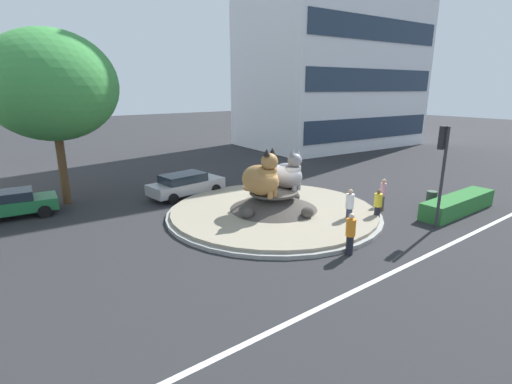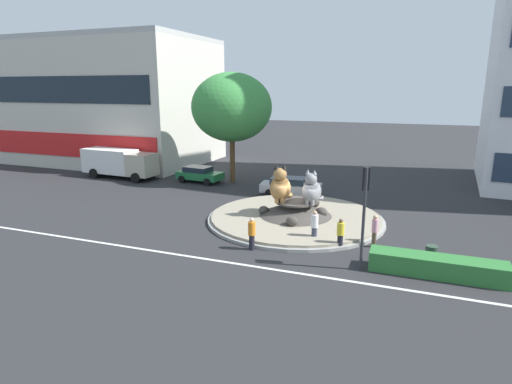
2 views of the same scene
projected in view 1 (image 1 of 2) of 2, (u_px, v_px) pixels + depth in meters
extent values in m
plane|color=#28282B|center=(273.00, 214.00, 20.00)|extent=(160.00, 160.00, 0.00)
cube|color=silver|center=(404.00, 267.00, 14.12)|extent=(112.00, 0.20, 0.01)
cylinder|color=gray|center=(273.00, 213.00, 19.97)|extent=(11.15, 11.15, 0.18)
cylinder|color=gray|center=(273.00, 210.00, 19.93)|extent=(10.70, 10.70, 0.15)
cone|color=#423D38|center=(274.00, 200.00, 19.79)|extent=(4.60, 4.60, 0.94)
cylinder|color=#423D38|center=(274.00, 192.00, 19.68)|extent=(2.53, 2.53, 0.12)
ellipsoid|color=#423D38|center=(293.00, 197.00, 20.95)|extent=(0.76, 0.67, 0.61)
ellipsoid|color=#423D38|center=(259.00, 191.00, 21.77)|extent=(0.94, 0.86, 0.75)
ellipsoid|color=#423D38|center=(248.00, 213.00, 18.36)|extent=(0.65, 0.61, 0.52)
ellipsoid|color=#423D38|center=(307.00, 212.00, 18.41)|extent=(0.71, 0.54, 0.57)
ellipsoid|color=#9E703D|center=(260.00, 180.00, 18.79)|extent=(1.81, 2.36, 1.52)
cylinder|color=#9E703D|center=(267.00, 178.00, 18.49)|extent=(1.20, 1.20, 0.95)
sphere|color=#9E703D|center=(270.00, 162.00, 18.18)|extent=(0.84, 0.84, 0.84)
torus|color=#9E703D|center=(251.00, 188.00, 19.72)|extent=(0.96, 0.96, 0.19)
cone|color=black|center=(272.00, 151.00, 18.23)|extent=(0.42, 0.42, 0.34)
cone|color=black|center=(267.00, 152.00, 17.88)|extent=(0.42, 0.42, 0.34)
cylinder|color=#9E703D|center=(274.00, 193.00, 18.62)|extent=(0.27, 0.27, 0.38)
cylinder|color=#9E703D|center=(270.00, 194.00, 18.36)|extent=(0.27, 0.27, 0.38)
ellipsoid|color=gray|center=(287.00, 176.00, 20.11)|extent=(1.37, 1.98, 1.36)
cylinder|color=gray|center=(292.00, 174.00, 19.81)|extent=(0.97, 0.97, 0.85)
sphere|color=gray|center=(295.00, 160.00, 19.52)|extent=(0.75, 0.75, 0.75)
torus|color=gray|center=(281.00, 182.00, 21.00)|extent=(1.04, 1.04, 0.17)
cone|color=gray|center=(298.00, 152.00, 19.54)|extent=(0.33, 0.33, 0.31)
cone|color=gray|center=(292.00, 153.00, 19.27)|extent=(0.33, 0.33, 0.31)
cylinder|color=gray|center=(298.00, 187.00, 19.87)|extent=(0.24, 0.24, 0.34)
cylinder|color=gray|center=(295.00, 188.00, 19.67)|extent=(0.24, 0.24, 0.34)
cylinder|color=#2D2D33|center=(442.00, 179.00, 17.38)|extent=(0.14, 0.14, 4.82)
cube|color=black|center=(442.00, 138.00, 17.04)|extent=(0.34, 0.26, 1.05)
sphere|color=red|center=(442.00, 131.00, 17.01)|extent=(0.18, 0.18, 0.18)
sphere|color=#392706|center=(441.00, 138.00, 17.10)|extent=(0.18, 0.18, 0.18)
sphere|color=black|center=(440.00, 145.00, 17.18)|extent=(0.18, 0.18, 0.18)
cube|color=silver|center=(334.00, 12.00, 41.33)|extent=(20.06, 13.83, 28.90)
cube|color=#233347|center=(370.00, 128.00, 39.45)|extent=(18.02, 1.39, 2.19)
cube|color=#233347|center=(374.00, 80.00, 38.17)|extent=(18.02, 1.39, 2.19)
cube|color=#233347|center=(378.00, 29.00, 36.89)|extent=(18.02, 1.39, 2.19)
cube|color=#2D7033|center=(458.00, 204.00, 20.22)|extent=(5.83, 1.20, 0.90)
cylinder|color=brown|center=(63.00, 171.00, 21.50)|extent=(0.46, 0.46, 3.81)
ellipsoid|color=#3D8E42|center=(51.00, 86.00, 20.26)|extent=(6.92, 6.92, 5.89)
cylinder|color=#33384C|center=(349.00, 216.00, 18.46)|extent=(0.30, 0.30, 0.82)
cylinder|color=silver|center=(350.00, 201.00, 18.26)|extent=(0.40, 0.40, 0.71)
sphere|color=tan|center=(351.00, 192.00, 18.13)|extent=(0.24, 0.24, 0.24)
cylinder|color=black|center=(350.00, 245.00, 15.07)|extent=(0.29, 0.29, 0.81)
cylinder|color=orange|center=(351.00, 227.00, 14.87)|extent=(0.39, 0.39, 0.70)
sphere|color=beige|center=(352.00, 216.00, 14.75)|extent=(0.23, 0.23, 0.23)
cylinder|color=black|center=(377.00, 214.00, 18.93)|extent=(0.29, 0.29, 0.76)
cylinder|color=yellow|center=(378.00, 200.00, 18.74)|extent=(0.39, 0.39, 0.66)
sphere|color=brown|center=(379.00, 192.00, 18.63)|extent=(0.22, 0.22, 0.22)
cylinder|color=brown|center=(382.00, 203.00, 20.54)|extent=(0.24, 0.24, 0.82)
cylinder|color=pink|center=(383.00, 190.00, 20.34)|extent=(0.31, 0.31, 0.71)
sphere|color=tan|center=(384.00, 181.00, 20.21)|extent=(0.23, 0.23, 0.23)
cube|color=#99999E|center=(187.00, 186.00, 23.22)|extent=(4.85, 2.34, 0.64)
cube|color=#19232D|center=(183.00, 178.00, 22.92)|extent=(2.78, 1.89, 0.49)
cylinder|color=black|center=(199.00, 184.00, 24.97)|extent=(0.66, 0.29, 0.64)
cylinder|color=black|center=(216.00, 189.00, 23.70)|extent=(0.66, 0.29, 0.64)
cylinder|color=black|center=(157.00, 193.00, 22.91)|extent=(0.66, 0.29, 0.64)
cylinder|color=black|center=(173.00, 199.00, 21.65)|extent=(0.66, 0.29, 0.64)
cube|color=#1E6B38|center=(14.00, 205.00, 19.43)|extent=(4.18, 2.21, 0.62)
cube|color=#19232D|center=(7.00, 196.00, 19.18)|extent=(2.40, 1.82, 0.46)
cylinder|color=black|center=(43.00, 203.00, 20.94)|extent=(0.66, 0.28, 0.64)
cylinder|color=black|center=(45.00, 212.00, 19.43)|extent=(0.66, 0.28, 0.64)
cylinder|color=#2D4233|center=(431.00, 199.00, 21.17)|extent=(0.56, 0.56, 0.90)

